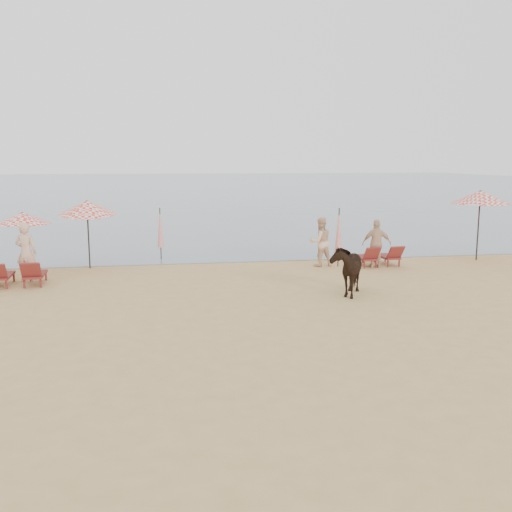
{
  "coord_description": "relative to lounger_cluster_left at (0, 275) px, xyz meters",
  "views": [
    {
      "loc": [
        -2.77,
        -11.34,
        3.91
      ],
      "look_at": [
        0.0,
        5.0,
        1.1
      ],
      "focal_mm": 40.0,
      "sensor_mm": 36.0,
      "label": 1
    }
  ],
  "objects": [
    {
      "name": "beachgoer_left",
      "position": [
        0.63,
        0.79,
        0.56
      ],
      "size": [
        0.8,
        0.63,
        1.91
      ],
      "primitive_type": "imported",
      "rotation": [
        0.0,
        0.0,
        2.87
      ],
      "color": "tan",
      "rests_on": "ground"
    },
    {
      "name": "umbrella_closed_right",
      "position": [
        11.39,
        1.57,
        0.94
      ],
      "size": [
        0.26,
        0.26,
        2.17
      ],
      "rotation": [
        0.0,
        0.0,
        -0.07
      ],
      "color": "black",
      "rests_on": "ground"
    },
    {
      "name": "sea",
      "position": [
        7.7,
        72.97,
        -0.39
      ],
      "size": [
        160.0,
        140.0,
        0.06
      ],
      "primitive_type": "cube",
      "color": "#51606B",
      "rests_on": "ground"
    },
    {
      "name": "beachgoer_right_a",
      "position": [
        10.76,
        1.77,
        0.52
      ],
      "size": [
        1.0,
        0.85,
        1.82
      ],
      "primitive_type": "imported",
      "rotation": [
        0.0,
        0.0,
        3.34
      ],
      "color": "#DEB18B",
      "rests_on": "ground"
    },
    {
      "name": "umbrella_open_left_b",
      "position": [
        2.37,
        2.74,
        1.82
      ],
      "size": [
        2.01,
        2.05,
        2.56
      ],
      "rotation": [
        0.0,
        0.0,
        0.34
      ],
      "color": "black",
      "rests_on": "ground"
    },
    {
      "name": "ground",
      "position": [
        7.7,
        -7.03,
        -0.39
      ],
      "size": [
        120.0,
        120.0,
        0.0
      ],
      "primitive_type": "plane",
      "color": "tan",
      "rests_on": "ground"
    },
    {
      "name": "umbrella_open_right",
      "position": [
        17.18,
        1.96,
        2.08
      ],
      "size": [
        2.25,
        2.25,
        2.74
      ],
      "rotation": [
        0.0,
        0.0,
        0.38
      ],
      "color": "black",
      "rests_on": "ground"
    },
    {
      "name": "umbrella_closed_left",
      "position": [
        4.94,
        4.19,
        0.87
      ],
      "size": [
        0.25,
        0.25,
        2.05
      ],
      "rotation": [
        0.0,
        0.0,
        0.13
      ],
      "color": "black",
      "rests_on": "ground"
    },
    {
      "name": "beachgoer_right_b",
      "position": [
        12.7,
        1.13,
        0.49
      ],
      "size": [
        1.11,
        0.67,
        1.77
      ],
      "primitive_type": "imported",
      "rotation": [
        0.0,
        0.0,
        2.9
      ],
      "color": "tan",
      "rests_on": "ground"
    },
    {
      "name": "lounger_cluster_left",
      "position": [
        0.0,
        0.0,
        0.0
      ],
      "size": [
        2.63,
        1.62,
        0.56
      ],
      "rotation": [
        0.0,
        0.0,
        0.04
      ],
      "color": "maroon",
      "rests_on": "ground"
    },
    {
      "name": "umbrella_open_left_a",
      "position": [
        0.27,
        2.3,
        1.52
      ],
      "size": [
        1.87,
        1.87,
        2.13
      ],
      "rotation": [
        0.0,
        0.0,
        0.06
      ],
      "color": "black",
      "rests_on": "ground"
    },
    {
      "name": "cow",
      "position": [
        10.29,
        -2.68,
        0.36
      ],
      "size": [
        1.48,
        1.97,
        1.51
      ],
      "primitive_type": "imported",
      "rotation": [
        0.0,
        0.0,
        -0.42
      ],
      "color": "black",
      "rests_on": "ground"
    },
    {
      "name": "lounger_cluster_right",
      "position": [
        12.88,
        1.43,
        -0.02
      ],
      "size": [
        1.65,
        1.59,
        0.54
      ],
      "rotation": [
        0.0,
        0.0,
        0.1
      ],
      "color": "maroon",
      "rests_on": "ground"
    }
  ]
}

